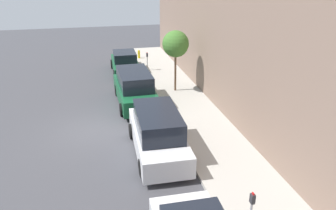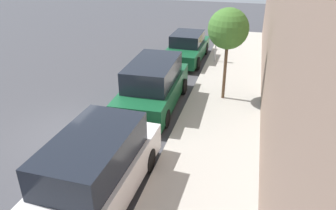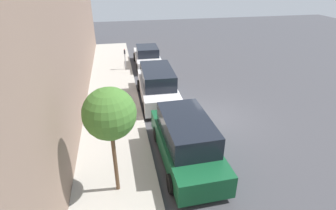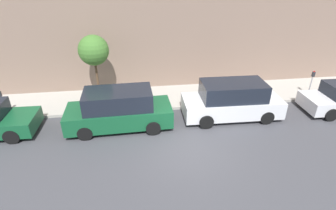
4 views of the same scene
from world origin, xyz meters
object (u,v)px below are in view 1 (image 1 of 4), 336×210
Objects in this scene: street_tree at (176,44)px; fire_hydrant at (139,54)px; parked_minivan_third at (135,88)px; parked_sedan_fourth at (125,63)px; parking_meter_far at (147,59)px; parking_meter_near at (251,210)px; parked_minivan_second at (158,133)px.

street_tree is 8.69m from fire_hydrant.
parked_minivan_third is 9.59m from fire_hydrant.
street_tree is (2.56, -4.87, 2.31)m from parked_sedan_fourth.
parked_minivan_third is 6.11m from parking_meter_far.
street_tree is (2.67, 1.20, 2.12)m from parked_minivan_third.
parked_minivan_third is 3.69× the size of parking_meter_far.
parked_sedan_fourth is 3.01× the size of parking_meter_near.
parking_meter_near is 1.13× the size of parking_meter_far.
fire_hydrant is (-1.04, 8.24, -2.54)m from street_tree.
parking_meter_far is 5.18m from street_tree.
parked_minivan_third is at bearing -99.79° from fire_hydrant.
parked_minivan_second reaches higher than parked_sedan_fourth.
parking_meter_near is 20.35m from fire_hydrant.
parking_meter_near reaches higher than parking_meter_far.
parked_minivan_second reaches higher than parking_meter_far.
parking_meter_near reaches higher than parked_sedan_fourth.
fire_hydrant is at bearing 97.20° from street_tree.
parking_meter_near is at bearing -90.00° from parking_meter_far.
parked_minivan_second is 1.00× the size of parked_minivan_third.
parked_sedan_fourth is at bearing 90.41° from parked_minivan_second.
parking_meter_far is (1.54, 11.45, 0.05)m from parked_minivan_second.
parked_minivan_third is (-0.19, 5.59, 0.00)m from parked_minivan_second.
parked_sedan_fourth is 1.65m from parking_meter_far.
parked_minivan_second and parked_minivan_third have the same top height.
parking_meter_far is (-0.00, 16.76, -0.10)m from parking_meter_near.
street_tree reaches higher than fire_hydrant.
parked_minivan_second is 3.28× the size of parking_meter_near.
street_tree is (0.94, -4.66, 2.06)m from parking_meter_far.
parking_meter_near is (1.54, -5.32, 0.15)m from parked_minivan_second.
fire_hydrant is (1.63, 9.44, -0.43)m from parked_minivan_third.
parked_minivan_third is 1.09× the size of parked_sedan_fourth.
parked_minivan_second is 7.17× the size of fire_hydrant.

